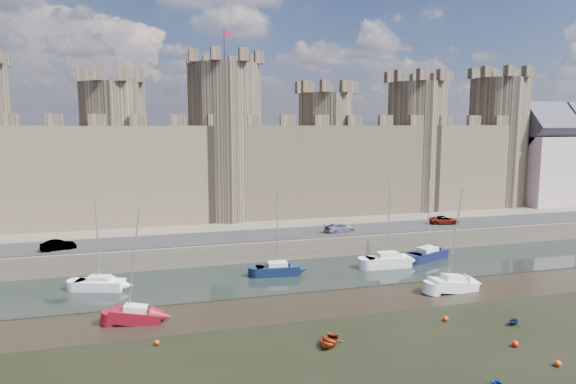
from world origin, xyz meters
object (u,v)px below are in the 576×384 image
sailboat_0 (100,284)px  sailboat_4 (136,315)px  car_2 (340,228)px  car_1 (58,245)px  car_3 (444,220)px  sailboat_2 (388,260)px  sailboat_5 (453,284)px  sailboat_3 (427,254)px  sailboat_1 (278,269)px

sailboat_0 → sailboat_4: sailboat_4 is taller
car_2 → sailboat_4: size_ratio=0.43×
car_1 → car_3: size_ratio=0.87×
sailboat_2 → car_3: bearing=38.9°
car_1 → sailboat_0: (4.98, -8.22, -2.39)m
car_2 → sailboat_5: 19.45m
sailboat_5 → sailboat_0: bearing=161.4°
car_1 → car_2: bearing=-106.2°
sailboat_5 → sailboat_4: bearing=177.4°
sailboat_0 → sailboat_3: 38.32m
sailboat_3 → sailboat_4: size_ratio=1.00×
sailboat_4 → car_2: bearing=45.5°
car_3 → sailboat_4: size_ratio=0.44×
sailboat_1 → sailboat_5: (15.80, -9.87, -0.01)m
car_1 → sailboat_3: size_ratio=0.38×
car_2 → sailboat_3: size_ratio=0.43×
car_2 → sailboat_2: size_ratio=0.38×
car_3 → sailboat_2: bearing=141.5°
car_3 → sailboat_0: 46.87m
car_2 → sailboat_1: bearing=117.2°
sailboat_3 → sailboat_5: (-3.81, -11.29, -0.01)m
sailboat_2 → sailboat_3: (6.33, 1.79, -0.11)m
sailboat_5 → sailboat_2: bearing=102.2°
sailboat_0 → sailboat_3: sailboat_3 is taller
car_2 → sailboat_4: sailboat_4 is taller
car_3 → sailboat_3: sailboat_3 is taller
sailboat_0 → sailboat_1: (18.68, 0.03, 0.04)m
car_1 → car_2: size_ratio=0.88×
car_2 → sailboat_0: sailboat_0 is taller
sailboat_0 → sailboat_5: bearing=2.3°
car_2 → sailboat_5: sailboat_5 is taller
car_2 → sailboat_1: size_ratio=0.45×
sailboat_1 → sailboat_4: (-15.02, -9.92, -0.04)m
car_2 → sailboat_3: (8.81, -7.35, -2.35)m
sailboat_4 → sailboat_1: bearing=43.1°
car_3 → car_1: bearing=107.1°
sailboat_0 → car_2: bearing=34.9°
car_2 → sailboat_5: (5.00, -18.65, -2.36)m
sailboat_1 → sailboat_2: sailboat_2 is taller
car_1 → sailboat_4: sailboat_4 is taller
car_1 → sailboat_1: 25.15m
sailboat_4 → sailboat_3: bearing=27.7°
sailboat_0 → sailboat_5: 35.85m
car_1 → sailboat_3: bearing=-116.1°
car_1 → sailboat_0: bearing=-166.0°
car_2 → sailboat_0: 30.86m
sailboat_5 → sailboat_3: bearing=68.7°
sailboat_0 → sailboat_4: bearing=-51.4°
car_1 → sailboat_3: sailboat_3 is taller
car_1 → sailboat_2: 37.98m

